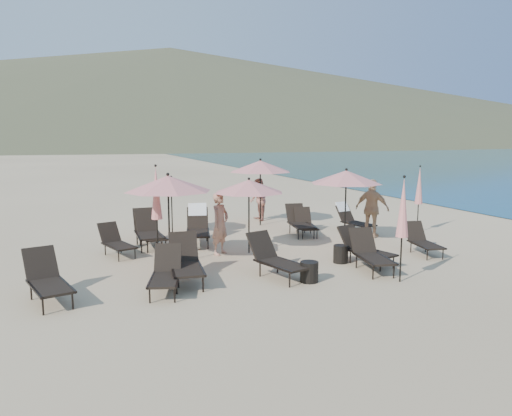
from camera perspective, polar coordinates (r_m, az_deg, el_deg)
name	(u,v)px	position (r m, az deg, el deg)	size (l,w,h in m)	color
ground	(340,267)	(13.02, 9.56, -6.71)	(800.00, 800.00, 0.00)	#D6BA8C
volcanic_headland	(188,96)	(323.72, -7.75, 12.54)	(690.00, 690.00, 55.00)	brown
lounger_0	(166,272)	(11.01, -10.28, -7.23)	(1.05, 1.70, 0.92)	black
lounger_1	(186,261)	(11.62, -8.03, -6.06)	(0.93, 1.88, 1.04)	black
lounger_2	(276,258)	(11.89, 2.29, -5.73)	(1.10, 1.85, 1.00)	black
lounger_3	(370,253)	(12.80, 12.95, -4.99)	(0.95, 1.76, 0.96)	black
lounger_4	(364,247)	(13.40, 12.27, -4.43)	(1.00, 1.72, 0.93)	black
lounger_5	(423,240)	(14.90, 18.51, -3.52)	(0.84, 1.55, 0.85)	black
lounger_6	(116,241)	(14.51, -15.70, -3.69)	(0.97, 1.59, 0.86)	black
lounger_7	(150,232)	(15.37, -11.97, -2.68)	(0.72, 1.72, 0.97)	black
lounger_8	(198,225)	(15.68, -6.67, -1.97)	(1.10, 1.96, 1.15)	black
lounger_9	(299,221)	(16.91, 4.99, -1.52)	(0.92, 1.77, 0.97)	black
lounger_10	(305,223)	(16.86, 5.67, -1.72)	(0.95, 1.60, 0.87)	black
lounger_11	(352,218)	(17.67, 10.97, -1.16)	(0.84, 1.64, 0.98)	black
lounger_12	(147,230)	(15.49, -12.30, -2.44)	(0.77, 1.88, 1.07)	black
lounger_13	(47,279)	(11.08, -22.76, -7.47)	(1.04, 1.84, 1.00)	black
umbrella_open_0	(168,184)	(12.90, -10.03, 2.76)	(2.24, 2.24, 2.41)	black
umbrella_open_1	(249,186)	(14.03, -0.82, 2.50)	(2.02, 2.02, 2.17)	black
umbrella_open_2	(346,177)	(15.37, 10.27, 3.50)	(2.19, 2.19, 2.36)	black
umbrella_open_3	(171,183)	(16.72, -9.67, 2.87)	(1.87, 1.87, 2.01)	black
umbrella_open_4	(260,166)	(18.34, 0.50, 4.79)	(2.31, 2.31, 2.49)	black
umbrella_closed_0	(403,208)	(11.74, 16.45, -0.03)	(0.29, 0.29, 2.47)	black
umbrella_closed_1	(419,186)	(17.93, 18.16, 2.42)	(0.27, 0.27, 2.33)	black
umbrella_closed_2	(156,194)	(13.60, -11.33, 1.62)	(0.30, 0.30, 2.58)	black
side_table_0	(309,272)	(11.63, 6.10, -7.26)	(0.42, 0.42, 0.48)	black
side_table_1	(341,254)	(13.42, 9.65, -5.20)	(0.39, 0.39, 0.47)	black
beachgoer_a	(220,224)	(14.06, -4.12, -1.79)	(0.64, 0.42, 1.76)	tan
beachgoer_b	(259,200)	(19.48, 0.29, 0.96)	(0.81, 0.63, 1.66)	#A96857
beachgoer_c	(372,209)	(16.73, 13.14, -0.06)	(1.13, 0.47, 1.92)	tan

